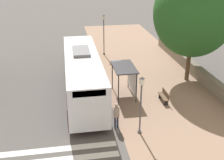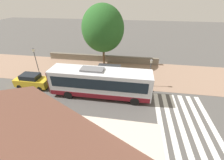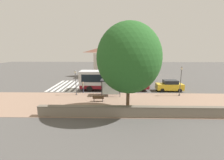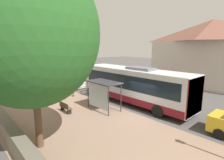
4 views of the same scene
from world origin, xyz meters
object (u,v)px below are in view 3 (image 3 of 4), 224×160
(pedestrian, at_px, (83,86))
(street_lamp_far, at_px, (76,80))
(street_lamp_near, at_px, (181,79))
(parked_car_behind_bus, at_px, (170,86))
(shade_tree, at_px, (129,58))
(bus_shelter, at_px, (111,83))
(bus, at_px, (114,79))
(bench, at_px, (98,98))

(pedestrian, xyz_separation_m, street_lamp_far, (-1.34, 0.78, 1.24))
(street_lamp_near, bearing_deg, parked_car_behind_bus, 13.43)
(street_lamp_far, height_order, parked_car_behind_bus, street_lamp_far)
(street_lamp_near, bearing_deg, street_lamp_far, 90.02)
(shade_tree, bearing_deg, pedestrian, 40.69)
(bus_shelter, bearing_deg, street_lamp_far, 87.46)
(shade_tree, bearing_deg, bus, 9.30)
(bus, height_order, bus_shelter, bus)
(bus, distance_m, parked_car_behind_bus, 9.33)
(pedestrian, distance_m, street_lamp_far, 1.99)
(bus, height_order, street_lamp_near, street_lamp_near)
(pedestrian, relative_size, street_lamp_near, 0.40)
(parked_car_behind_bus, bearing_deg, bus, 86.94)
(street_lamp_near, distance_m, parked_car_behind_bus, 3.17)
(street_lamp_far, bearing_deg, pedestrian, -30.35)
(bench, xyz_separation_m, parked_car_behind_bus, (5.48, -11.38, 0.44))
(bus_shelter, bearing_deg, parked_car_behind_bus, -73.90)
(pedestrian, height_order, street_lamp_near, street_lamp_near)
(bus_shelter, distance_m, parked_car_behind_bus, 10.24)
(pedestrian, relative_size, street_lamp_far, 0.46)
(pedestrian, bearing_deg, street_lamp_far, 149.65)
(bus, xyz_separation_m, street_lamp_far, (-3.08, 5.82, 0.47))
(pedestrian, bearing_deg, shade_tree, -139.31)
(street_lamp_far, relative_size, parked_car_behind_bus, 0.89)
(pedestrian, height_order, parked_car_behind_bus, parked_car_behind_bus)
(bus_shelter, relative_size, shade_tree, 0.31)
(street_lamp_far, bearing_deg, bus_shelter, -92.54)
(bus, xyz_separation_m, bus_shelter, (-3.32, 0.50, 0.21))
(pedestrian, bearing_deg, parked_car_behind_bus, -85.03)
(pedestrian, bearing_deg, bench, -145.38)
(bus, distance_m, bench, 6.49)
(bench, bearing_deg, pedestrian, 34.62)
(pedestrian, height_order, bench, pedestrian)
(bus_shelter, relative_size, parked_car_behind_bus, 0.70)
(street_lamp_far, distance_m, parked_car_behind_bus, 15.38)
(bus_shelter, height_order, shade_tree, shade_tree)
(bus, xyz_separation_m, parked_car_behind_bus, (-0.50, -9.27, -0.93))
(bus, bearing_deg, parked_car_behind_bus, -93.06)
(bus, distance_m, street_lamp_far, 6.60)
(shade_tree, distance_m, parked_car_behind_bus, 12.84)
(bus_shelter, xyz_separation_m, parked_car_behind_bus, (2.82, -9.77, -1.13))
(bus, bearing_deg, shade_tree, -170.70)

